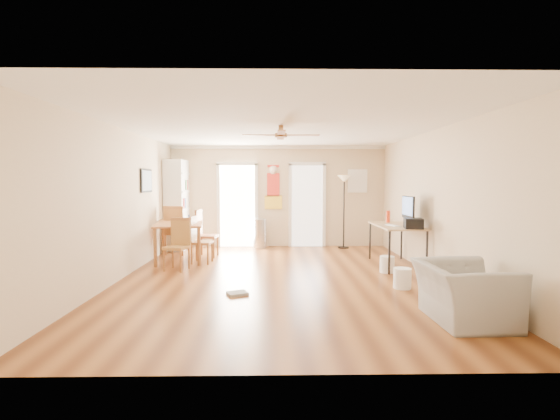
{
  "coord_description": "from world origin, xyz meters",
  "views": [
    {
      "loc": [
        -0.12,
        -6.86,
        1.67
      ],
      "look_at": [
        0.0,
        0.6,
        1.15
      ],
      "focal_mm": 25.73,
      "sensor_mm": 36.0,
      "label": 1
    }
  ],
  "objects_px": {
    "bookshelf": "(177,205)",
    "dining_table": "(180,241)",
    "dining_chair_far": "(177,230)",
    "wastebasket_b": "(402,278)",
    "torchiere_lamp": "(344,212)",
    "trash_can": "(260,233)",
    "wastebasket_a": "(387,264)",
    "dining_chair_near": "(176,245)",
    "dining_chair_right_b": "(202,240)",
    "armchair": "(464,293)",
    "dining_chair_right_a": "(207,233)",
    "computer_desk": "(396,246)",
    "printer": "(413,223)"
  },
  "relations": [
    {
      "from": "bookshelf",
      "to": "dining_table",
      "type": "xyz_separation_m",
      "value": [
        0.36,
        -1.35,
        -0.7
      ]
    },
    {
      "from": "bookshelf",
      "to": "dining_chair_far",
      "type": "relative_size",
      "value": 1.97
    },
    {
      "from": "wastebasket_b",
      "to": "torchiere_lamp",
      "type": "bearing_deg",
      "value": 93.7
    },
    {
      "from": "trash_can",
      "to": "wastebasket_a",
      "type": "relative_size",
      "value": 2.43
    },
    {
      "from": "wastebasket_a",
      "to": "wastebasket_b",
      "type": "distance_m",
      "value": 1.1
    },
    {
      "from": "dining_table",
      "to": "dining_chair_near",
      "type": "xyz_separation_m",
      "value": [
        0.19,
        -1.08,
        0.09
      ]
    },
    {
      "from": "dining_table",
      "to": "dining_chair_right_b",
      "type": "height_order",
      "value": "dining_chair_right_b"
    },
    {
      "from": "dining_chair_near",
      "to": "torchiere_lamp",
      "type": "xyz_separation_m",
      "value": [
        3.62,
        2.5,
        0.43
      ]
    },
    {
      "from": "dining_chair_far",
      "to": "trash_can",
      "type": "bearing_deg",
      "value": -147.52
    },
    {
      "from": "dining_chair_near",
      "to": "armchair",
      "type": "height_order",
      "value": "dining_chair_near"
    },
    {
      "from": "dining_chair_right_b",
      "to": "armchair",
      "type": "height_order",
      "value": "dining_chair_right_b"
    },
    {
      "from": "trash_can",
      "to": "armchair",
      "type": "height_order",
      "value": "trash_can"
    },
    {
      "from": "dining_table",
      "to": "wastebasket_b",
      "type": "distance_m",
      "value": 4.74
    },
    {
      "from": "dining_table",
      "to": "dining_chair_right_a",
      "type": "xyz_separation_m",
      "value": [
        0.55,
        0.29,
        0.12
      ]
    },
    {
      "from": "computer_desk",
      "to": "wastebasket_a",
      "type": "relative_size",
      "value": 5.02
    },
    {
      "from": "printer",
      "to": "armchair",
      "type": "xyz_separation_m",
      "value": [
        -0.3,
        -2.62,
        -0.57
      ]
    },
    {
      "from": "computer_desk",
      "to": "printer",
      "type": "distance_m",
      "value": 0.78
    },
    {
      "from": "dining_chair_near",
      "to": "dining_chair_far",
      "type": "distance_m",
      "value": 1.77
    },
    {
      "from": "trash_can",
      "to": "printer",
      "type": "distance_m",
      "value": 4.1
    },
    {
      "from": "bookshelf",
      "to": "dining_chair_far",
      "type": "height_order",
      "value": "bookshelf"
    },
    {
      "from": "armchair",
      "to": "dining_table",
      "type": "bearing_deg",
      "value": 45.61
    },
    {
      "from": "dining_table",
      "to": "trash_can",
      "type": "relative_size",
      "value": 2.17
    },
    {
      "from": "dining_table",
      "to": "trash_can",
      "type": "height_order",
      "value": "dining_table"
    },
    {
      "from": "dining_chair_right_b",
      "to": "wastebasket_a",
      "type": "height_order",
      "value": "dining_chair_right_b"
    },
    {
      "from": "dining_chair_right_a",
      "to": "printer",
      "type": "xyz_separation_m",
      "value": [
        4.05,
        -1.64,
        0.39
      ]
    },
    {
      "from": "dining_table",
      "to": "computer_desk",
      "type": "distance_m",
      "value": 4.53
    },
    {
      "from": "dining_chair_right_b",
      "to": "printer",
      "type": "xyz_separation_m",
      "value": [
        4.05,
        -0.94,
        0.43
      ]
    },
    {
      "from": "dining_chair_right_a",
      "to": "dining_chair_near",
      "type": "distance_m",
      "value": 1.42
    },
    {
      "from": "printer",
      "to": "wastebasket_a",
      "type": "xyz_separation_m",
      "value": [
        -0.47,
        -0.0,
        -0.76
      ]
    },
    {
      "from": "bookshelf",
      "to": "dining_chair_near",
      "type": "distance_m",
      "value": 2.57
    },
    {
      "from": "wastebasket_a",
      "to": "dining_table",
      "type": "bearing_deg",
      "value": 161.91
    },
    {
      "from": "dining_chair_right_b",
      "to": "computer_desk",
      "type": "xyz_separation_m",
      "value": [
        3.92,
        -0.36,
        -0.07
      ]
    },
    {
      "from": "bookshelf",
      "to": "wastebasket_a",
      "type": "xyz_separation_m",
      "value": [
        4.49,
        -2.7,
        -0.95
      ]
    },
    {
      "from": "computer_desk",
      "to": "torchiere_lamp",
      "type": "bearing_deg",
      "value": 106.85
    },
    {
      "from": "wastebasket_a",
      "to": "wastebasket_b",
      "type": "relative_size",
      "value": 0.96
    },
    {
      "from": "dining_chair_right_a",
      "to": "dining_chair_far",
      "type": "height_order",
      "value": "dining_chair_far"
    },
    {
      "from": "dining_table",
      "to": "armchair",
      "type": "bearing_deg",
      "value": -42.68
    },
    {
      "from": "dining_table",
      "to": "dining_chair_right_b",
      "type": "distance_m",
      "value": 0.69
    },
    {
      "from": "dining_chair_near",
      "to": "wastebasket_a",
      "type": "distance_m",
      "value": 3.96
    },
    {
      "from": "bookshelf",
      "to": "wastebasket_b",
      "type": "distance_m",
      "value": 5.9
    },
    {
      "from": "computer_desk",
      "to": "wastebasket_a",
      "type": "height_order",
      "value": "computer_desk"
    },
    {
      "from": "dining_chair_right_a",
      "to": "armchair",
      "type": "distance_m",
      "value": 5.68
    },
    {
      "from": "torchiere_lamp",
      "to": "computer_desk",
      "type": "bearing_deg",
      "value": -73.15
    },
    {
      "from": "dining_chair_right_a",
      "to": "torchiere_lamp",
      "type": "distance_m",
      "value": 3.47
    },
    {
      "from": "bookshelf",
      "to": "dining_chair_near",
      "type": "relative_size",
      "value": 2.26
    },
    {
      "from": "computer_desk",
      "to": "armchair",
      "type": "bearing_deg",
      "value": -93.0
    },
    {
      "from": "dining_chair_right_b",
      "to": "dining_chair_near",
      "type": "relative_size",
      "value": 0.98
    },
    {
      "from": "dining_chair_right_a",
      "to": "trash_can",
      "type": "distance_m",
      "value": 1.64
    },
    {
      "from": "dining_chair_right_a",
      "to": "dining_chair_right_b",
      "type": "distance_m",
      "value": 0.7
    },
    {
      "from": "torchiere_lamp",
      "to": "armchair",
      "type": "bearing_deg",
      "value": -84.76
    }
  ]
}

